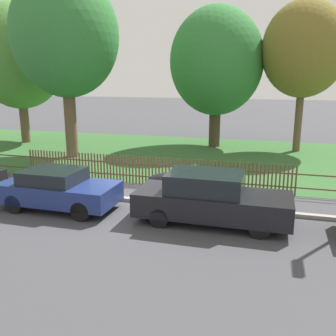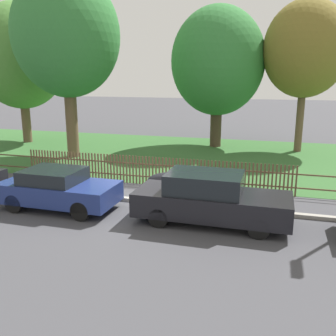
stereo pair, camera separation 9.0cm
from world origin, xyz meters
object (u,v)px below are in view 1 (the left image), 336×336
parked_car_navy_estate (211,198)px  covered_motorcycle (174,183)px  tree_nearest_kerb (19,57)px  tree_behind_motorcycle (65,36)px  tree_mid_park (216,62)px  tree_far_left (304,49)px  parked_car_black_saloon (58,189)px

parked_car_navy_estate → covered_motorcycle: bearing=132.3°
covered_motorcycle → tree_nearest_kerb: size_ratio=0.23×
tree_nearest_kerb → tree_behind_motorcycle: tree_behind_motorcycle is taller
tree_nearest_kerb → tree_mid_park: bearing=8.5°
tree_mid_park → tree_far_left: tree_far_left is taller
covered_motorcycle → tree_nearest_kerb: (-12.18, 8.67, 4.74)m
parked_car_navy_estate → tree_far_left: 13.27m
parked_car_navy_estate → tree_behind_motorcycle: (-8.57, 7.19, 5.38)m
tree_nearest_kerb → tree_far_left: tree_nearest_kerb is taller
tree_nearest_kerb → tree_behind_motorcycle: size_ratio=0.93×
tree_mid_park → tree_nearest_kerb: bearing=-171.5°
parked_car_black_saloon → parked_car_navy_estate: parked_car_navy_estate is taller
covered_motorcycle → tree_behind_motorcycle: size_ratio=0.21×
tree_nearest_kerb → tree_mid_park: (12.01, 1.79, -0.36)m
covered_motorcycle → tree_mid_park: tree_mid_park is taller
tree_nearest_kerb → tree_mid_park: 12.15m
covered_motorcycle → tree_behind_motorcycle: (-7.00, 5.44, 5.51)m
tree_far_left → tree_nearest_kerb: bearing=-174.7°
parked_car_black_saloon → tree_far_left: bearing=57.7°
parked_car_black_saloon → tree_behind_motorcycle: bearing=117.3°
parked_car_black_saloon → tree_nearest_kerb: size_ratio=0.44×
parked_car_black_saloon → tree_mid_park: bearing=76.4°
parked_car_navy_estate → covered_motorcycle: (-1.57, 1.75, -0.13)m
parked_car_navy_estate → covered_motorcycle: size_ratio=2.27×
tree_behind_motorcycle → parked_car_black_saloon: bearing=-63.5°
parked_car_navy_estate → tree_far_left: bearing=76.3°
covered_motorcycle → tree_far_left: 12.27m
tree_behind_motorcycle → covered_motorcycle: bearing=-37.9°
parked_car_black_saloon → covered_motorcycle: 3.85m
parked_car_black_saloon → tree_behind_motorcycle: size_ratio=0.41×
tree_mid_park → tree_far_left: 4.80m
parked_car_navy_estate → tree_far_left: (3.01, 11.99, 4.84)m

